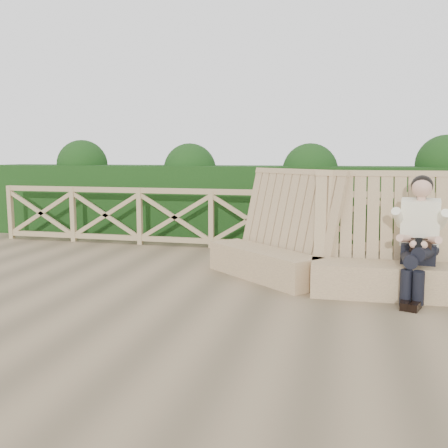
# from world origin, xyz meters

# --- Properties ---
(ground) EXTENTS (60.00, 60.00, 0.00)m
(ground) POSITION_xyz_m (0.00, 0.00, 0.00)
(ground) COLOR brown
(ground) RESTS_ON ground
(bench) EXTENTS (3.44, 1.82, 1.55)m
(bench) POSITION_xyz_m (1.46, 1.23, 0.39)
(bench) COLOR #87684D
(bench) RESTS_ON ground
(woman) EXTENTS (0.51, 0.98, 1.49)m
(woman) POSITION_xyz_m (2.57, 0.91, 0.77)
(woman) COLOR black
(woman) RESTS_ON ground
(guardrail) EXTENTS (10.10, 0.09, 1.10)m
(guardrail) POSITION_xyz_m (0.00, 3.50, 0.55)
(guardrail) COLOR #957B57
(guardrail) RESTS_ON ground
(hedge) EXTENTS (12.00, 1.20, 1.50)m
(hedge) POSITION_xyz_m (0.00, 4.70, 0.75)
(hedge) COLOR black
(hedge) RESTS_ON ground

